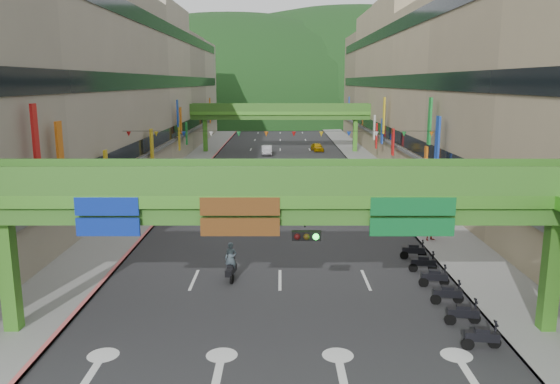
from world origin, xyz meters
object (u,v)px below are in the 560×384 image
object	(u,v)px
car_silver	(267,150)
pedestrian_red	(432,230)
overpass_near	(304,214)
scooter_rider_near	(231,263)
car_yellow	(317,147)
scooter_rider_mid	(279,177)

from	to	relation	value
car_silver	pedestrian_red	size ratio (longest dim) A/B	2.52
overpass_near	scooter_rider_near	size ratio (longest dim) A/B	13.76
car_silver	scooter_rider_near	bearing A→B (deg)	-92.64
overpass_near	car_yellow	distance (m)	60.97
scooter_rider_near	car_yellow	bearing A→B (deg)	81.48
overpass_near	scooter_rider_mid	distance (m)	32.55
car_yellow	car_silver	bearing A→B (deg)	-159.93
car_silver	car_yellow	distance (m)	8.50
overpass_near	pedestrian_red	world-z (taller)	overpass_near
overpass_near	scooter_rider_near	distance (m)	8.63
scooter_rider_mid	car_silver	size ratio (longest dim) A/B	0.50
overpass_near	car_yellow	world-z (taller)	overpass_near
car_silver	car_yellow	world-z (taller)	car_silver
overpass_near	scooter_rider_mid	world-z (taller)	overpass_near
overpass_near	car_yellow	bearing A→B (deg)	85.66
overpass_near	car_yellow	size ratio (longest dim) A/B	7.75
pedestrian_red	scooter_rider_mid	bearing A→B (deg)	94.00
scooter_rider_near	car_yellow	size ratio (longest dim) A/B	0.56
overpass_near	car_yellow	xyz separation A→B (m)	(4.60, 60.62, -4.59)
overpass_near	pedestrian_red	bearing A→B (deg)	56.69
overpass_near	pedestrian_red	xyz separation A→B (m)	(8.87, 13.50, -4.40)
overpass_near	car_silver	world-z (taller)	overpass_near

